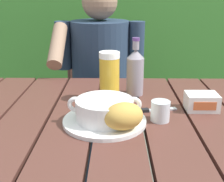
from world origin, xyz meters
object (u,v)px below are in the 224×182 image
(water_glass_small, at_px, (160,111))
(serving_plate, at_px, (105,121))
(bread_roll, at_px, (124,116))
(butter_tub, at_px, (202,102))
(beer_glass, at_px, (109,76))
(soup_bowl, at_px, (104,109))
(chair_near_diner, at_px, (102,102))
(person_eating, at_px, (100,75))
(table_knife, at_px, (148,110))
(beer_bottle, at_px, (135,71))

(water_glass_small, bearing_deg, serving_plate, -174.41)
(bread_roll, xyz_separation_m, butter_tub, (0.27, 0.18, -0.02))
(bread_roll, relative_size, water_glass_small, 2.18)
(bread_roll, height_order, beer_glass, beer_glass)
(soup_bowl, height_order, bread_roll, bread_roll)
(chair_near_diner, height_order, soup_bowl, chair_near_diner)
(water_glass_small, bearing_deg, bread_roll, -144.65)
(person_eating, distance_m, beer_glass, 0.55)
(beer_glass, bearing_deg, table_knife, -39.16)
(beer_bottle, xyz_separation_m, table_knife, (0.03, -0.18, -0.09))
(beer_bottle, bearing_deg, butter_tub, -35.13)
(chair_near_diner, relative_size, beer_bottle, 4.28)
(person_eating, bearing_deg, water_glass_small, -71.91)
(bread_roll, bearing_deg, butter_tub, 32.74)
(person_eating, relative_size, table_knife, 7.11)
(butter_tub, bearing_deg, soup_bowl, -161.71)
(person_eating, relative_size, beer_glass, 6.58)
(bread_roll, bearing_deg, water_glass_small, 35.35)
(beer_glass, relative_size, beer_bottle, 0.82)
(bread_roll, height_order, water_glass_small, bread_roll)
(person_eating, distance_m, butter_tub, 0.73)
(beer_glass, bearing_deg, person_eating, 97.21)
(bread_roll, xyz_separation_m, water_glass_small, (0.12, 0.08, -0.02))
(soup_bowl, relative_size, beer_bottle, 1.02)
(serving_plate, height_order, bread_roll, bread_roll)
(serving_plate, distance_m, beer_bottle, 0.30)
(soup_bowl, bearing_deg, beer_glass, 86.77)
(person_eating, xyz_separation_m, soup_bowl, (0.06, -0.72, 0.10))
(bread_roll, height_order, butter_tub, bread_roll)
(soup_bowl, bearing_deg, serving_plate, 90.00)
(chair_near_diner, bearing_deg, beer_glass, -84.99)
(serving_plate, bearing_deg, butter_tub, 18.29)
(soup_bowl, relative_size, butter_tub, 2.12)
(beer_bottle, height_order, water_glass_small, beer_bottle)
(person_eating, height_order, serving_plate, person_eating)
(butter_tub, bearing_deg, person_eating, 122.21)
(beer_bottle, bearing_deg, table_knife, -78.94)
(soup_bowl, distance_m, beer_glass, 0.20)
(soup_bowl, relative_size, table_knife, 1.35)
(person_eating, distance_m, serving_plate, 0.73)
(butter_tub, bearing_deg, bread_roll, -147.26)
(chair_near_diner, distance_m, water_glass_small, 0.99)
(table_knife, bearing_deg, beer_bottle, 101.06)
(chair_near_diner, xyz_separation_m, serving_plate, (0.05, -0.92, 0.30))
(butter_tub, bearing_deg, chair_near_diner, 115.28)
(serving_plate, bearing_deg, beer_bottle, 67.45)
(bread_roll, relative_size, butter_tub, 1.31)
(soup_bowl, distance_m, water_glass_small, 0.18)
(beer_glass, bearing_deg, serving_plate, -93.23)
(serving_plate, xyz_separation_m, water_glass_small, (0.18, 0.02, 0.03))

